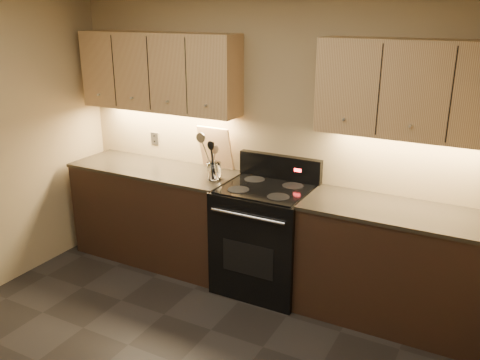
% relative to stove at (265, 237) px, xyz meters
% --- Properties ---
extents(wall_back, '(4.00, 0.04, 2.60)m').
position_rel_stove_xyz_m(wall_back, '(-0.08, 0.32, 0.82)').
color(wall_back, '#9B875B').
rests_on(wall_back, ground).
extents(counter_left, '(1.62, 0.62, 0.93)m').
position_rel_stove_xyz_m(counter_left, '(-1.18, 0.02, -0.01)').
color(counter_left, black).
rests_on(counter_left, ground).
extents(counter_right, '(1.46, 0.62, 0.93)m').
position_rel_stove_xyz_m(counter_right, '(1.10, 0.02, -0.01)').
color(counter_right, black).
rests_on(counter_right, ground).
extents(stove, '(0.76, 0.68, 1.14)m').
position_rel_stove_xyz_m(stove, '(0.00, 0.00, 0.00)').
color(stove, black).
rests_on(stove, ground).
extents(upper_cab_left, '(1.60, 0.30, 0.70)m').
position_rel_stove_xyz_m(upper_cab_left, '(-1.18, 0.17, 1.32)').
color(upper_cab_left, tan).
rests_on(upper_cab_left, wall_back).
extents(upper_cab_right, '(1.44, 0.30, 0.70)m').
position_rel_stove_xyz_m(upper_cab_right, '(1.10, 0.17, 1.32)').
color(upper_cab_right, tan).
rests_on(upper_cab_right, wall_back).
extents(outlet_plate, '(0.08, 0.01, 0.12)m').
position_rel_stove_xyz_m(outlet_plate, '(-1.38, 0.31, 0.64)').
color(outlet_plate, '#B2B5BA').
rests_on(outlet_plate, wall_back).
extents(utensil_crock, '(0.16, 0.16, 0.15)m').
position_rel_stove_xyz_m(utensil_crock, '(-0.50, -0.01, 0.52)').
color(utensil_crock, white).
rests_on(utensil_crock, counter_left).
extents(cutting_board, '(0.33, 0.13, 0.41)m').
position_rel_stove_xyz_m(cutting_board, '(-0.64, 0.26, 0.65)').
color(cutting_board, '#DBB276').
rests_on(cutting_board, counter_left).
extents(wooden_spoon, '(0.12, 0.08, 0.29)m').
position_rel_stove_xyz_m(wooden_spoon, '(-0.53, -0.01, 0.61)').
color(wooden_spoon, '#DBB276').
rests_on(wooden_spoon, utensil_crock).
extents(black_spoon, '(0.08, 0.16, 0.35)m').
position_rel_stove_xyz_m(black_spoon, '(-0.50, 0.00, 0.64)').
color(black_spoon, black).
rests_on(black_spoon, utensil_crock).
extents(black_turner, '(0.14, 0.15, 0.34)m').
position_rel_stove_xyz_m(black_turner, '(-0.49, -0.04, 0.63)').
color(black_turner, black).
rests_on(black_turner, utensil_crock).
extents(steel_spatula, '(0.19, 0.14, 0.35)m').
position_rel_stove_xyz_m(steel_spatula, '(-0.46, -0.01, 0.63)').
color(steel_spatula, silver).
rests_on(steel_spatula, utensil_crock).
extents(steel_skimmer, '(0.24, 0.10, 0.40)m').
position_rel_stove_xyz_m(steel_skimmer, '(-0.48, -0.03, 0.67)').
color(steel_skimmer, silver).
rests_on(steel_skimmer, utensil_crock).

